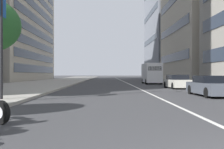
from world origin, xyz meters
The scene contains 7 objects.
sidewalk_right_plaza centered at (30.00, 11.91, 0.07)m, with size 160.00×9.68×0.15m, color #A39E93.
lane_centre_stripe centered at (35.00, 0.00, 0.00)m, with size 110.00×0.16×0.01m, color silver.
car_approaching_light centered at (12.92, -3.57, 0.60)m, with size 4.45×1.97×1.28m.
car_mid_block_traffic centered at (21.53, -3.73, 0.61)m, with size 4.17×1.96×1.30m.
delivery_van_ahead centered at (32.83, -3.14, 1.50)m, with size 5.60×2.17×2.81m.
office_tower_far_left_down_avenue centered at (69.77, -17.25, 21.30)m, with size 24.17×16.47×42.60m.
office_tower_far_right_block centered at (53.18, 25.00, 14.94)m, with size 33.16×14.63×29.89m.
Camera 1 is at (-3.50, 3.02, 1.39)m, focal length 42.21 mm.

